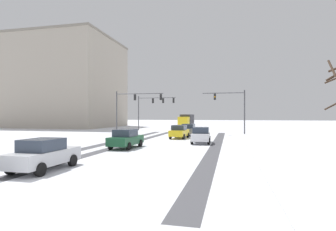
{
  "coord_description": "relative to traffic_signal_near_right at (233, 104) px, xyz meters",
  "views": [
    {
      "loc": [
        7.39,
        -8.27,
        2.81
      ],
      "look_at": [
        0.0,
        23.41,
        2.8
      ],
      "focal_mm": 28.3,
      "sensor_mm": 36.0,
      "label": 1
    }
  ],
  "objects": [
    {
      "name": "traffic_signal_near_right",
      "position": [
        0.0,
        0.0,
        0.0
      ],
      "size": [
        6.13,
        0.49,
        6.5
      ],
      "color": "#47474C",
      "rests_on": "ground"
    },
    {
      "name": "traffic_signal_near_left",
      "position": [
        -14.74,
        -1.74,
        0.27
      ],
      "size": [
        7.34,
        0.84,
        6.5
      ],
      "color": "#47474C",
      "rests_on": "ground"
    },
    {
      "name": "car_white_third",
      "position": [
        -3.25,
        -12.84,
        -3.62
      ],
      "size": [
        1.99,
        4.18,
        1.62
      ],
      "color": "silver",
      "rests_on": "ground"
    },
    {
      "name": "office_building_far_left_block",
      "position": [
        -41.89,
        18.42,
        6.24
      ],
      "size": [
        28.34,
        21.12,
        21.34
      ],
      "color": "#A89E8E",
      "rests_on": "ground"
    },
    {
      "name": "car_grey_lead",
      "position": [
        -5.99,
        -3.1,
        -3.62
      ],
      "size": [
        1.95,
        4.16,
        1.62
      ],
      "color": "slate",
      "rests_on": "ground"
    },
    {
      "name": "car_silver_fifth",
      "position": [
        -9.73,
        -27.89,
        -3.62
      ],
      "size": [
        1.86,
        4.11,
        1.62
      ],
      "color": "#B7BABF",
      "rests_on": "ground"
    },
    {
      "name": "ground_plane",
      "position": [
        -7.82,
        -31.38,
        -4.43
      ],
      "size": [
        300.0,
        300.0,
        0.0
      ],
      "primitive_type": "plane",
      "color": "silver"
    },
    {
      "name": "car_yellow_cab_second",
      "position": [
        -6.44,
        -7.75,
        -3.62
      ],
      "size": [
        1.98,
        4.17,
        1.62
      ],
      "color": "yellow",
      "rests_on": "ground"
    },
    {
      "name": "wheel_track_left_lane",
      "position": [
        -1.65,
        -14.66,
        -4.43
      ],
      "size": [
        1.02,
        36.79,
        0.01
      ],
      "primitive_type": "cube",
      "color": "#4C4C51",
      "rests_on": "ground"
    },
    {
      "name": "box_truck_delivery",
      "position": [
        -9.61,
        17.37,
        -2.8
      ],
      "size": [
        2.54,
        7.48,
        3.02
      ],
      "color": "yellow",
      "rests_on": "ground"
    },
    {
      "name": "car_dark_green_fourth",
      "position": [
        -9.12,
        -18.34,
        -3.62
      ],
      "size": [
        1.97,
        4.17,
        1.62
      ],
      "color": "#194C2D",
      "rests_on": "ground"
    },
    {
      "name": "wheel_track_center",
      "position": [
        -12.36,
        -14.66,
        -4.43
      ],
      "size": [
        1.1,
        36.79,
        0.01
      ],
      "primitive_type": "cube",
      "color": "#4C4C51",
      "rests_on": "ground"
    },
    {
      "name": "wheel_track_right_lane",
      "position": [
        -10.27,
        -14.66,
        -4.43
      ],
      "size": [
        1.0,
        36.79,
        0.01
      ],
      "primitive_type": "cube",
      "color": "#4C4C51",
      "rests_on": "ground"
    },
    {
      "name": "traffic_signal_far_left",
      "position": [
        -14.41,
        8.05,
        0.4
      ],
      "size": [
        7.27,
        0.43,
        6.5
      ],
      "color": "#47474C",
      "rests_on": "ground"
    },
    {
      "name": "sidewalk_kerb_right",
      "position": [
        3.08,
        -16.33,
        -4.37
      ],
      "size": [
        4.0,
        36.79,
        0.12
      ],
      "primitive_type": "cube",
      "color": "white",
      "rests_on": "ground"
    }
  ]
}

